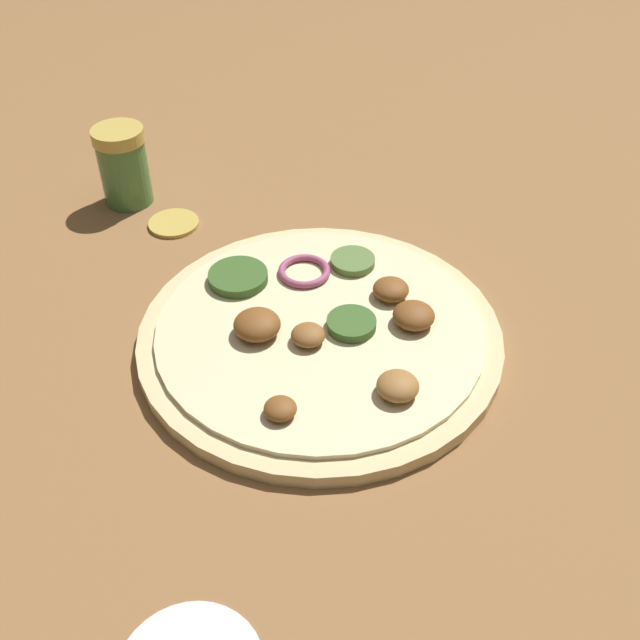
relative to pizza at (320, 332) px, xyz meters
The scene contains 4 objects.
ground_plane 0.01m from the pizza, 141.00° to the right, with size 3.00×3.00×0.00m, color olive.
pizza is the anchor object (origin of this frame).
spice_jar 0.27m from the pizza, 99.97° to the left, with size 0.05×0.05×0.07m.
loose_cap 0.21m from the pizza, 98.00° to the left, with size 0.05×0.05×0.01m.
Camera 1 is at (-0.22, -0.35, 0.38)m, focal length 42.00 mm.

